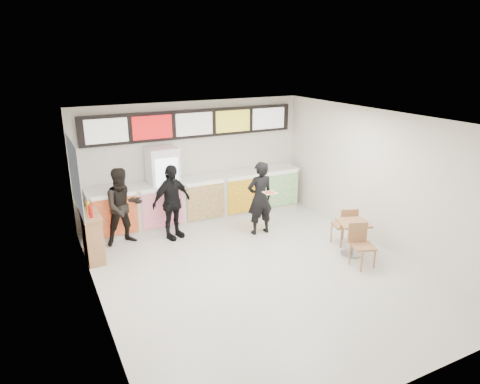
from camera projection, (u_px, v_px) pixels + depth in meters
floor at (259, 272)px, 8.47m from camera, size 7.00×7.00×0.00m
ceiling at (262, 120)px, 7.54m from camera, size 7.00×7.00×0.00m
wall_back at (194, 160)px, 10.98m from camera, size 6.00×0.00×6.00m
wall_left at (94, 229)px, 6.72m from camera, size 0.00×7.00×7.00m
wall_right at (381, 180)px, 9.29m from camera, size 0.00×7.00×7.00m
service_counter at (201, 199)px, 10.92m from camera, size 5.56×0.77×1.14m
menu_board at (194, 124)px, 10.61m from camera, size 5.50×0.14×0.70m
drinks_fridge at (164, 188)px, 10.40m from camera, size 0.70×0.67×2.00m
mirror_panel at (74, 175)px, 8.73m from camera, size 0.01×2.00×1.50m
customer_main at (260, 198)px, 10.02m from camera, size 0.65×0.44×1.77m
customer_left at (123, 207)px, 9.49m from camera, size 0.90×0.72×1.76m
customer_mid at (172, 202)px, 9.76m from camera, size 1.11×0.75×1.76m
pizza_slice at (270, 192)px, 9.56m from camera, size 0.36×0.36×0.02m
cafe_table at (353, 232)px, 9.04m from camera, size 0.89×1.58×0.89m
condiment_ledge at (92, 236)px, 8.85m from camera, size 0.37×0.91×1.21m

